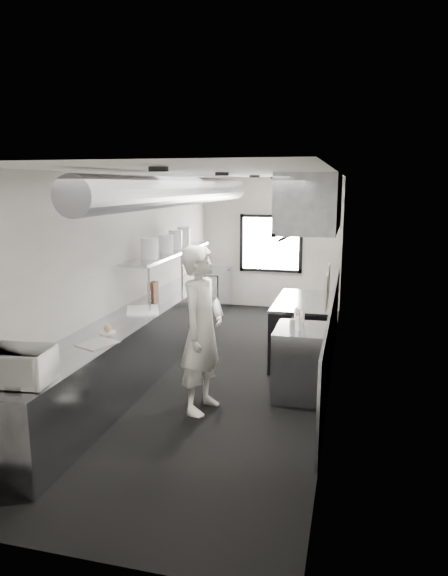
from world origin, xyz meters
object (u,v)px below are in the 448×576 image
Objects in this scene: bottle_station at (301,362)px; squeeze_bottle_b at (299,324)px; deli_tub_b at (46,355)px; squeeze_bottle_e at (302,316)px; prep_counter at (138,344)px; far_work_table at (210,291)px; range at (303,330)px; cutting_board at (143,310)px; squeeze_bottle_c at (296,322)px; plate_stack_b at (166,244)px; small_plate at (108,333)px; squeeze_bottle_a at (292,327)px; deli_tub_a at (47,351)px; knife_block at (153,290)px; exhaust_hood at (311,203)px; squeeze_bottle_d at (297,316)px; plate_stack_a at (149,248)px; plate_stack_d at (184,237)px; line_cook at (202,330)px; microwave at (18,366)px; pass_shelf at (171,253)px; plate_stack_c at (176,240)px.

squeeze_bottle_b is at bearing -101.88° from bottle_station.
deli_tub_b is 3.18m from squeeze_bottle_e.
far_work_table is (0.00, 3.70, 0.00)m from prep_counter.
cutting_board is at bearing -153.46° from range.
squeeze_bottle_c is 0.33m from squeeze_bottle_e.
prep_counter is 21.30× the size of plate_stack_b.
squeeze_bottle_a is (2.15, 0.47, 0.09)m from small_plate.
knife_block is at bearing 90.07° from deli_tub_a.
exhaust_hood is 2.87m from cutting_board.
squeeze_bottle_b is at bearing -90.01° from squeeze_bottle_e.
squeeze_bottle_b is at bearing -11.33° from cutting_board.
knife_block is at bearing 156.72° from squeeze_bottle_d.
exhaust_hood is 2.46m from plate_stack_a.
exhaust_hood is 2.39m from bottle_station.
bottle_station is 3.57m from plate_stack_d.
far_work_table is at bearing 119.53° from squeeze_bottle_c.
far_work_table is at bearing 119.45° from squeeze_bottle_b.
squeeze_bottle_b is 1.05× the size of squeeze_bottle_e.
exhaust_hood is at bearing 91.38° from squeeze_bottle_e.
line_cook reaches higher than cutting_board.
squeeze_bottle_d reaches higher than squeeze_bottle_a.
squeeze_bottle_a is 0.63m from squeeze_bottle_e.
small_plate is 2.01m from knife_block.
deli_tub_a is 2.92m from squeeze_bottle_c.
line_cook is 3.64× the size of microwave.
small_plate is at bearing -87.58° from pass_shelf.
prep_counter is 11.04× the size of microwave.
microwave is at bearing 156.69° from line_cook.
knife_block is 0.80× the size of plate_stack_a.
line_cook is at bearing 49.66° from microwave.
small_plate is at bearing 76.65° from deli_tub_a.
small_plate is 0.81× the size of knife_block.
squeeze_bottle_c is (2.23, -3.94, 0.53)m from far_work_table.
plate_stack_b is 0.87× the size of plate_stack_c.
exhaust_hood is 1.11× the size of line_cook.
exhaust_hood is 1.83× the size of far_work_table.
knife_block is 2.59m from squeeze_bottle_e.
plate_stack_a is (-0.06, 0.66, 1.27)m from prep_counter.
plate_stack_a is 2.48m from squeeze_bottle_d.
pass_shelf is at bearing 88.12° from deli_tub_a.
plate_stack_b reaches higher than microwave.
pass_shelf is 10.65× the size of plate_stack_b.
far_work_table is 3.72× the size of plate_stack_c.
range is 6.59× the size of knife_block.
squeeze_bottle_e is at bearing 82.92° from squeeze_bottle_c.
squeeze_bottle_e is at bearing 39.65° from deli_tub_a.
plate_stack_b reaches higher than prep_counter.
deli_tub_b is at bearing -92.99° from prep_counter.
exhaust_hood is 1.79m from squeeze_bottle_e.
squeeze_bottle_b is at bearing -86.80° from range.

